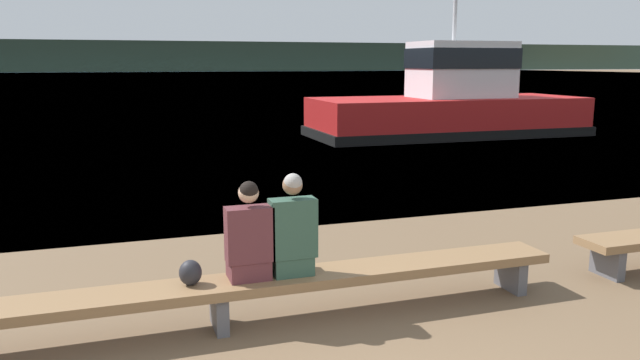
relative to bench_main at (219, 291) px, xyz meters
name	(u,v)px	position (x,y,z in m)	size (l,w,h in m)	color
water_surface	(116,75)	(0.68, 123.40, -0.39)	(240.00, 240.00, 0.00)	teal
far_shoreline	(112,56)	(0.68, 168.71, 3.53)	(600.00, 12.00, 7.84)	#2D3D2D
bench_main	(219,291)	(0.00, 0.00, 0.00)	(7.31, 0.55, 0.47)	brown
person_left	(249,238)	(0.31, 0.00, 0.51)	(0.46, 0.35, 0.99)	#56282D
person_right	(292,232)	(0.75, 0.00, 0.53)	(0.46, 0.35, 1.04)	#2D4C3D
shopping_bag	(190,273)	(-0.26, 0.03, 0.21)	(0.22, 0.21, 0.25)	#232328
tugboat_red	(451,106)	(10.56, 13.73, 0.64)	(9.78, 3.77, 5.38)	#A81919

